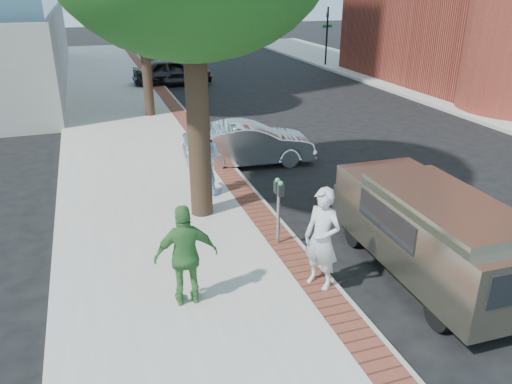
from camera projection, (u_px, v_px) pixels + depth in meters
name	position (u px, v px, depth m)	size (l,w,h in m)	color
ground	(250.00, 251.00, 10.73)	(120.00, 120.00, 0.00)	black
sidewalk	(137.00, 146.00, 17.23)	(5.00, 60.00, 0.15)	#9E9991
brick_strip	(199.00, 138.00, 17.85)	(0.60, 60.00, 0.01)	brown
curb	(209.00, 139.00, 17.98)	(0.10, 60.00, 0.15)	gray
sidewalk_far	(506.00, 111.00, 21.95)	(5.00, 60.00, 0.15)	#9E9991
signal_near	(149.00, 38.00, 29.29)	(0.70, 0.15, 3.80)	black
signal_far	(327.00, 32.00, 32.71)	(0.70, 0.15, 3.80)	black
parking_meter	(279.00, 198.00, 10.32)	(0.12, 0.32, 1.47)	gray
person_gray	(322.00, 239.00, 8.89)	(0.70, 0.46, 1.92)	#B9B9BF
person_officer	(203.00, 158.00, 12.93)	(0.95, 0.74, 1.95)	#94C1E4
person_green	(186.00, 256.00, 8.42)	(1.08, 0.45, 1.85)	#3D7B38
sedan_silver	(249.00, 144.00, 15.55)	(1.41, 4.03, 1.33)	silver
bg_car	(173.00, 72.00, 27.39)	(1.73, 4.30, 1.46)	black
van	(427.00, 227.00, 9.63)	(1.93, 4.81, 1.76)	gray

